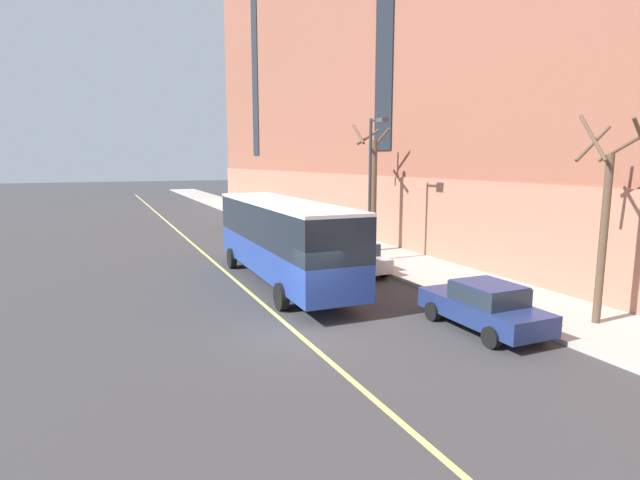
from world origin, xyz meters
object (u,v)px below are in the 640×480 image
parked_car_navy_1 (246,218)px  parked_car_silver_2 (355,257)px  street_lamp (372,176)px  parked_car_navy_3 (484,306)px  city_bus (282,236)px  street_tree_far_uptown (373,188)px  street_tree_mid_block (605,219)px

parked_car_navy_1 → parked_car_silver_2: bearing=-89.4°
street_lamp → parked_car_silver_2: bearing=-139.3°
parked_car_navy_3 → street_lamp: (1.82, 10.38, 3.80)m
city_bus → parked_car_navy_1: bearing=79.0°
parked_car_navy_3 → street_lamp: 11.21m
parked_car_silver_2 → parked_car_navy_1: bearing=90.6°
parked_car_navy_3 → street_tree_far_uptown: size_ratio=0.61×
city_bus → parked_car_navy_3: (3.84, -8.25, -1.33)m
parked_car_silver_2 → parked_car_navy_3: same height
city_bus → street_tree_far_uptown: (7.37, 5.03, 1.71)m
parked_car_navy_1 → street_lamp: (1.94, -17.01, 3.80)m
city_bus → parked_car_silver_2: bearing=9.1°
street_lamp → parked_car_navy_1: bearing=96.5°
parked_car_navy_3 → street_lamp: bearing=80.1°
parked_car_navy_1 → city_bus: bearing=-101.0°
parked_car_navy_3 → street_tree_far_uptown: 14.08m
parked_car_navy_1 → parked_car_navy_3: 27.39m
parked_car_navy_1 → street_tree_mid_block: size_ratio=0.71×
city_bus → street_tree_mid_block: size_ratio=1.84×
parked_car_navy_3 → street_tree_mid_block: bearing=-19.2°
street_tree_mid_block → street_lamp: size_ratio=0.91×
parked_car_silver_2 → street_tree_mid_block: 11.06m
parked_car_silver_2 → street_tree_far_uptown: size_ratio=0.59×
street_tree_mid_block → street_lamp: bearing=98.6°
parked_car_navy_1 → street_tree_far_uptown: size_ratio=0.64×
parked_car_navy_1 → parked_car_navy_3: same height
street_tree_mid_block → street_lamp: (-1.76, 11.63, 1.07)m
parked_car_silver_2 → city_bus: bearing=-170.9°
parked_car_silver_2 → street_tree_far_uptown: (3.46, 4.41, 3.04)m
parked_car_silver_2 → street_tree_far_uptown: 6.38m
street_tree_far_uptown → street_lamp: size_ratio=1.00×
city_bus → street_lamp: 6.53m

